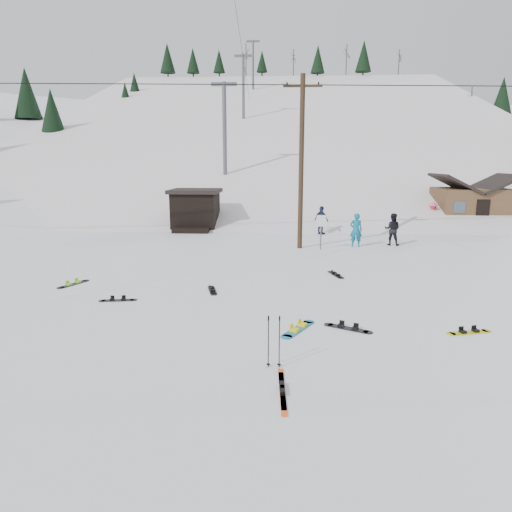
# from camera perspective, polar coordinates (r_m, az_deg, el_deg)

# --- Properties ---
(ground) EXTENTS (200.00, 200.00, 0.00)m
(ground) POSITION_cam_1_polar(r_m,az_deg,el_deg) (11.58, -1.99, -11.82)
(ground) COLOR white
(ground) RESTS_ON ground
(ski_slope) EXTENTS (60.00, 85.24, 65.97)m
(ski_slope) POSITION_cam_1_polar(r_m,az_deg,el_deg) (67.65, 2.27, -2.51)
(ski_slope) COLOR white
(ski_slope) RESTS_ON ground
(ridge_left) EXTENTS (47.54, 95.03, 58.38)m
(ridge_left) POSITION_cam_1_polar(r_m,az_deg,el_deg) (71.01, -28.33, -2.42)
(ridge_left) COLOR white
(ridge_left) RESTS_ON ground
(treeline_crest) EXTENTS (50.00, 6.00, 10.00)m
(treeline_crest) POSITION_cam_1_polar(r_m,az_deg,el_deg) (96.68, 2.64, 8.97)
(treeline_crest) COLOR black
(treeline_crest) RESTS_ON ski_slope
(utility_pole) EXTENTS (2.00, 0.26, 9.00)m
(utility_pole) POSITION_cam_1_polar(r_m,az_deg,el_deg) (24.59, 5.68, 11.80)
(utility_pole) COLOR #3A2819
(utility_pole) RESTS_ON ground
(trail_sign) EXTENTS (0.50, 0.09, 1.85)m
(trail_sign) POSITION_cam_1_polar(r_m,az_deg,el_deg) (24.47, 8.14, 3.74)
(trail_sign) COLOR #595B60
(trail_sign) RESTS_ON ground
(lift_hut) EXTENTS (3.40, 4.10, 2.75)m
(lift_hut) POSITION_cam_1_polar(r_m,az_deg,el_deg) (32.24, -7.56, 5.82)
(lift_hut) COLOR black
(lift_hut) RESTS_ON ground
(lift_tower_near) EXTENTS (2.20, 0.36, 8.00)m
(lift_tower_near) POSITION_cam_1_polar(r_m,az_deg,el_deg) (41.00, -3.95, 16.22)
(lift_tower_near) COLOR #595B60
(lift_tower_near) RESTS_ON ski_slope
(lift_tower_mid) EXTENTS (2.20, 0.36, 8.00)m
(lift_tower_mid) POSITION_cam_1_polar(r_m,az_deg,el_deg) (61.55, -1.59, 20.82)
(lift_tower_mid) COLOR #595B60
(lift_tower_mid) RESTS_ON ski_slope
(lift_tower_far) EXTENTS (2.20, 0.36, 8.00)m
(lift_tower_far) POSITION_cam_1_polar(r_m,az_deg,el_deg) (82.34, -0.37, 23.09)
(lift_tower_far) COLOR #595B60
(lift_tower_far) RESTS_ON ski_slope
(cabin) EXTENTS (5.39, 4.40, 3.77)m
(cabin) POSITION_cam_1_polar(r_m,az_deg,el_deg) (37.43, 25.31, 5.79)
(cabin) COLOR brown
(cabin) RESTS_ON ground
(hero_snowboard) EXTENTS (0.98, 1.52, 0.12)m
(hero_snowboard) POSITION_cam_1_polar(r_m,az_deg,el_deg) (13.00, 5.29, -9.02)
(hero_snowboard) COLOR #1A79AB
(hero_snowboard) RESTS_ON ground
(hero_skis) EXTENTS (0.20, 1.97, 0.10)m
(hero_skis) POSITION_cam_1_polar(r_m,az_deg,el_deg) (9.77, 3.31, -16.33)
(hero_skis) COLOR #DF4C16
(hero_skis) RESTS_ON ground
(ski_poles) EXTENTS (0.34, 0.09, 1.23)m
(ski_poles) POSITION_cam_1_polar(r_m,az_deg,el_deg) (10.53, 2.24, -10.57)
(ski_poles) COLOR black
(ski_poles) RESTS_ON ground
(board_scatter_a) EXTENTS (1.27, 0.40, 0.09)m
(board_scatter_a) POSITION_cam_1_polar(r_m,az_deg,el_deg) (16.21, -16.88, -5.28)
(board_scatter_a) COLOR black
(board_scatter_a) RESTS_ON ground
(board_scatter_b) EXTENTS (0.51, 1.25, 0.09)m
(board_scatter_b) POSITION_cam_1_polar(r_m,az_deg,el_deg) (16.75, -5.48, -4.27)
(board_scatter_b) COLOR black
(board_scatter_b) RESTS_ON ground
(board_scatter_c) EXTENTS (0.77, 1.35, 0.10)m
(board_scatter_c) POSITION_cam_1_polar(r_m,az_deg,el_deg) (18.87, -21.85, -3.24)
(board_scatter_c) COLOR black
(board_scatter_c) RESTS_ON ground
(board_scatter_d) EXTENTS (1.29, 0.82, 0.10)m
(board_scatter_d) POSITION_cam_1_polar(r_m,az_deg,el_deg) (13.26, 11.42, -8.81)
(board_scatter_d) COLOR black
(board_scatter_d) RESTS_ON ground
(board_scatter_e) EXTENTS (1.32, 0.55, 0.10)m
(board_scatter_e) POSITION_cam_1_polar(r_m,az_deg,el_deg) (14.00, 25.07, -8.60)
(board_scatter_e) COLOR yellow
(board_scatter_e) RESTS_ON ground
(board_scatter_f) EXTENTS (0.58, 1.30, 0.09)m
(board_scatter_f) POSITION_cam_1_polar(r_m,az_deg,el_deg) (19.23, 9.93, -2.29)
(board_scatter_f) COLOR black
(board_scatter_f) RESTS_ON ground
(skier_teal) EXTENTS (0.72, 0.50, 1.86)m
(skier_teal) POSITION_cam_1_polar(r_m,az_deg,el_deg) (25.67, 12.39, 3.18)
(skier_teal) COLOR #0D6786
(skier_teal) RESTS_ON ground
(skier_dark) EXTENTS (1.05, 0.93, 1.80)m
(skier_dark) POSITION_cam_1_polar(r_m,az_deg,el_deg) (26.70, 16.67, 3.22)
(skier_dark) COLOR black
(skier_dark) RESTS_ON ground
(skier_pink) EXTENTS (1.13, 0.65, 1.74)m
(skier_pink) POSITION_cam_1_polar(r_m,az_deg,el_deg) (35.40, 21.20, 4.85)
(skier_pink) COLOR #F5566D
(skier_pink) RESTS_ON ground
(skier_navy) EXTENTS (1.08, 1.07, 1.83)m
(skier_navy) POSITION_cam_1_polar(r_m,az_deg,el_deg) (29.76, 8.18, 4.45)
(skier_navy) COLOR #19213F
(skier_navy) RESTS_ON ground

